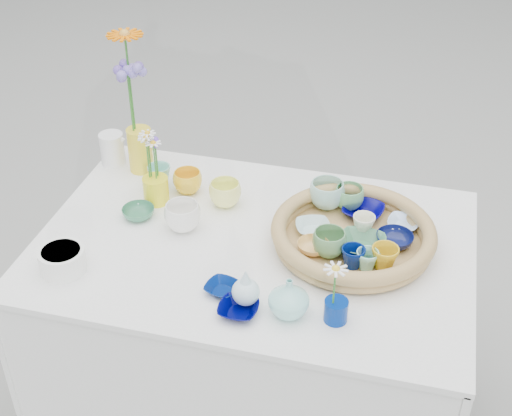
% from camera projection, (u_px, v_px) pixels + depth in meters
% --- Properties ---
extents(ground, '(80.00, 80.00, 0.00)m').
position_uv_depth(ground, '(255.00, 413.00, 2.52)').
color(ground, '#9E9F98').
extents(display_table, '(1.26, 0.86, 0.77)m').
position_uv_depth(display_table, '(255.00, 413.00, 2.52)').
color(display_table, white).
rests_on(display_table, ground).
extents(wicker_tray, '(0.47, 0.47, 0.08)m').
position_uv_depth(wicker_tray, '(353.00, 235.00, 2.04)').
color(wicker_tray, olive).
rests_on(wicker_tray, display_table).
extents(tray_ceramic_0, '(0.15, 0.15, 0.03)m').
position_uv_depth(tray_ceramic_0, '(363.00, 211.00, 2.15)').
color(tray_ceramic_0, '#03015C').
rests_on(tray_ceramic_0, wicker_tray).
extents(tray_ceramic_1, '(0.11, 0.11, 0.03)m').
position_uv_depth(tray_ceramic_1, '(395.00, 240.00, 2.03)').
color(tray_ceramic_1, '#0B1247').
rests_on(tray_ceramic_1, wicker_tray).
extents(tray_ceramic_2, '(0.09, 0.09, 0.07)m').
position_uv_depth(tray_ceramic_2, '(385.00, 258.00, 1.93)').
color(tray_ceramic_2, gold).
rests_on(tray_ceramic_2, wicker_tray).
extents(tray_ceramic_3, '(0.14, 0.14, 0.03)m').
position_uv_depth(tray_ceramic_3, '(362.00, 245.00, 2.01)').
color(tray_ceramic_3, '#44835B').
rests_on(tray_ceramic_3, wicker_tray).
extents(tray_ceramic_4, '(0.11, 0.11, 0.08)m').
position_uv_depth(tray_ceramic_4, '(329.00, 243.00, 1.98)').
color(tray_ceramic_4, '#5A925C').
rests_on(tray_ceramic_4, wicker_tray).
extents(tray_ceramic_5, '(0.13, 0.13, 0.02)m').
position_uv_depth(tray_ceramic_5, '(313.00, 228.00, 2.09)').
color(tray_ceramic_5, silver).
rests_on(tray_ceramic_5, wicker_tray).
extents(tray_ceramic_6, '(0.11, 0.11, 0.09)m').
position_uv_depth(tray_ceramic_6, '(327.00, 195.00, 2.18)').
color(tray_ceramic_6, '#9BD0C2').
rests_on(tray_ceramic_6, wicker_tray).
extents(tray_ceramic_7, '(0.08, 0.08, 0.06)m').
position_uv_depth(tray_ceramic_7, '(364.00, 225.00, 2.07)').
color(tray_ceramic_7, white).
rests_on(tray_ceramic_7, wicker_tray).
extents(tray_ceramic_8, '(0.11, 0.11, 0.02)m').
position_uv_depth(tray_ceramic_8, '(403.00, 224.00, 2.10)').
color(tray_ceramic_8, '#B2D0FC').
rests_on(tray_ceramic_8, wicker_tray).
extents(tray_ceramic_9, '(0.08, 0.08, 0.06)m').
position_uv_depth(tray_ceramic_9, '(353.00, 257.00, 1.94)').
color(tray_ceramic_9, '#03165E').
rests_on(tray_ceramic_9, wicker_tray).
extents(tray_ceramic_10, '(0.11, 0.11, 0.03)m').
position_uv_depth(tray_ceramic_10, '(313.00, 247.00, 2.01)').
color(tray_ceramic_10, '#FFC069').
rests_on(tray_ceramic_10, wicker_tray).
extents(tray_ceramic_11, '(0.07, 0.07, 0.06)m').
position_uv_depth(tray_ceramic_11, '(367.00, 260.00, 1.93)').
color(tray_ceramic_11, '#96E8CA').
rests_on(tray_ceramic_11, wicker_tray).
extents(tray_ceramic_12, '(0.10, 0.10, 0.07)m').
position_uv_depth(tray_ceramic_12, '(349.00, 198.00, 2.18)').
color(tray_ceramic_12, '#61A86C').
rests_on(tray_ceramic_12, wicker_tray).
extents(loose_ceramic_0, '(0.12, 0.12, 0.07)m').
position_uv_depth(loose_ceramic_0, '(188.00, 182.00, 2.28)').
color(loose_ceramic_0, yellow).
rests_on(loose_ceramic_0, display_table).
extents(loose_ceramic_1, '(0.11, 0.11, 0.08)m').
position_uv_depth(loose_ceramic_1, '(225.00, 194.00, 2.22)').
color(loose_ceramic_1, '#FCFF7D').
rests_on(loose_ceramic_1, display_table).
extents(loose_ceramic_2, '(0.13, 0.13, 0.03)m').
position_uv_depth(loose_ceramic_2, '(138.00, 213.00, 2.18)').
color(loose_ceramic_2, '#367754').
rests_on(loose_ceramic_2, display_table).
extents(loose_ceramic_3, '(0.13, 0.13, 0.08)m').
position_uv_depth(loose_ceramic_3, '(183.00, 217.00, 2.11)').
color(loose_ceramic_3, white).
rests_on(loose_ceramic_3, display_table).
extents(loose_ceramic_4, '(0.11, 0.11, 0.02)m').
position_uv_depth(loose_ceramic_4, '(222.00, 288.00, 1.89)').
color(loose_ceramic_4, '#01195C').
rests_on(loose_ceramic_4, display_table).
extents(loose_ceramic_5, '(0.10, 0.10, 0.07)m').
position_uv_depth(loose_ceramic_5, '(159.00, 175.00, 2.32)').
color(loose_ceramic_5, '#89D9C3').
rests_on(loose_ceramic_5, display_table).
extents(loose_ceramic_6, '(0.11, 0.11, 0.03)m').
position_uv_depth(loose_ceramic_6, '(238.00, 309.00, 1.82)').
color(loose_ceramic_6, '#000142').
rests_on(loose_ceramic_6, display_table).
extents(fluted_bowl, '(0.15, 0.15, 0.07)m').
position_uv_depth(fluted_bowl, '(62.00, 260.00, 1.96)').
color(fluted_bowl, white).
rests_on(fluted_bowl, display_table).
extents(bud_vase_paleblue, '(0.09, 0.09, 0.11)m').
position_uv_depth(bud_vase_paleblue, '(246.00, 286.00, 1.83)').
color(bud_vase_paleblue, silver).
rests_on(bud_vase_paleblue, display_table).
extents(bud_vase_seafoam, '(0.13, 0.13, 0.11)m').
position_uv_depth(bud_vase_seafoam, '(289.00, 297.00, 1.80)').
color(bud_vase_seafoam, '#99E8DE').
rests_on(bud_vase_seafoam, display_table).
extents(bud_vase_cobalt, '(0.08, 0.08, 0.06)m').
position_uv_depth(bud_vase_cobalt, '(336.00, 311.00, 1.79)').
color(bud_vase_cobalt, navy).
rests_on(bud_vase_cobalt, display_table).
extents(single_daisy, '(0.07, 0.07, 0.13)m').
position_uv_depth(single_daisy, '(334.00, 286.00, 1.74)').
color(single_daisy, white).
rests_on(single_daisy, bud_vase_cobalt).
extents(tall_vase_yellow, '(0.10, 0.10, 0.15)m').
position_uv_depth(tall_vase_yellow, '(140.00, 150.00, 2.37)').
color(tall_vase_yellow, yellow).
rests_on(tall_vase_yellow, display_table).
extents(gerbera, '(0.17, 0.17, 0.34)m').
position_uv_depth(gerbera, '(130.00, 84.00, 2.24)').
color(gerbera, orange).
rests_on(gerbera, tall_vase_yellow).
extents(hydrangea, '(0.09, 0.09, 0.28)m').
position_uv_depth(hydrangea, '(131.00, 103.00, 2.26)').
color(hydrangea, '#6D52B9').
rests_on(hydrangea, tall_vase_yellow).
extents(white_pitcher, '(0.14, 0.11, 0.11)m').
position_uv_depth(white_pitcher, '(112.00, 149.00, 2.42)').
color(white_pitcher, white).
rests_on(white_pitcher, display_table).
extents(daisy_cup, '(0.08, 0.08, 0.09)m').
position_uv_depth(daisy_cup, '(156.00, 190.00, 2.23)').
color(daisy_cup, yellow).
rests_on(daisy_cup, display_table).
extents(daisy_posy, '(0.10, 0.10, 0.15)m').
position_uv_depth(daisy_posy, '(152.00, 155.00, 2.17)').
color(daisy_posy, white).
rests_on(daisy_posy, daisy_cup).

